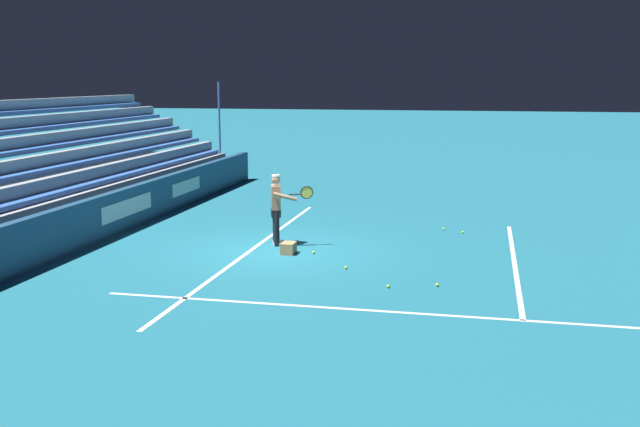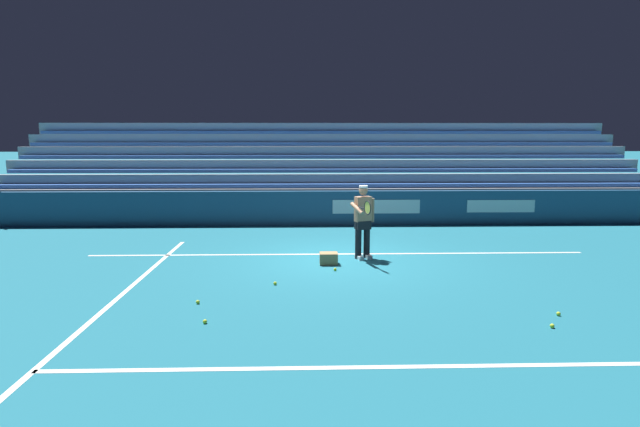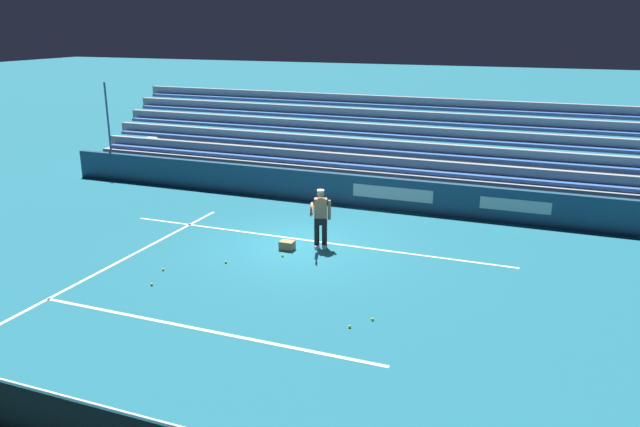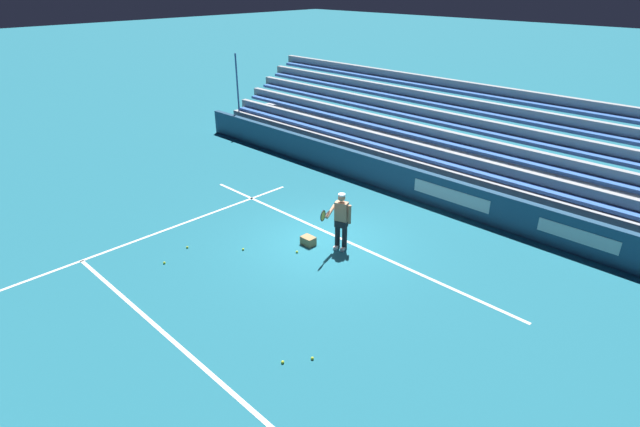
{
  "view_description": "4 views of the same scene",
  "coord_description": "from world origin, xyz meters",
  "px_view_note": "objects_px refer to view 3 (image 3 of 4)",
  "views": [
    {
      "loc": [
        16.48,
        4.76,
        3.96
      ],
      "look_at": [
        -0.06,
        1.12,
        0.91
      ],
      "focal_mm": 42.0,
      "sensor_mm": 36.0,
      "label": 1
    },
    {
      "loc": [
        0.76,
        11.31,
        2.85
      ],
      "look_at": [
        0.45,
        0.25,
        1.12
      ],
      "focal_mm": 28.0,
      "sensor_mm": 36.0,
      "label": 2
    },
    {
      "loc": [
        -6.66,
        15.58,
        6.18
      ],
      "look_at": [
        -0.86,
        0.76,
        1.29
      ],
      "focal_mm": 35.0,
      "sensor_mm": 36.0,
      "label": 3
    },
    {
      "loc": [
        -8.96,
        9.38,
        7.16
      ],
      "look_at": [
        0.09,
        0.14,
        0.97
      ],
      "focal_mm": 28.0,
      "sensor_mm": 36.0,
      "label": 4
    }
  ],
  "objects_px": {
    "tennis_ball_on_baseline": "(350,327)",
    "tennis_player": "(320,218)",
    "tennis_net": "(53,419)",
    "ball_box_cardboard": "(287,245)",
    "tennis_ball_stray_back": "(163,270)",
    "tennis_ball_near_player": "(283,256)",
    "tennis_ball_far_left": "(373,319)",
    "tennis_ball_toward_net": "(226,262)",
    "tennis_ball_by_box": "(152,284)"
  },
  "relations": [
    {
      "from": "ball_box_cardboard",
      "to": "tennis_ball_toward_net",
      "type": "height_order",
      "value": "ball_box_cardboard"
    },
    {
      "from": "tennis_ball_far_left",
      "to": "tennis_ball_toward_net",
      "type": "xyz_separation_m",
      "value": [
        4.64,
        -1.79,
        0.0
      ]
    },
    {
      "from": "tennis_ball_on_baseline",
      "to": "tennis_ball_near_player",
      "type": "bearing_deg",
      "value": -46.93
    },
    {
      "from": "ball_box_cardboard",
      "to": "tennis_player",
      "type": "bearing_deg",
      "value": -148.88
    },
    {
      "from": "tennis_player",
      "to": "tennis_ball_by_box",
      "type": "height_order",
      "value": "tennis_player"
    },
    {
      "from": "tennis_ball_near_player",
      "to": "tennis_ball_stray_back",
      "type": "distance_m",
      "value": 3.21
    },
    {
      "from": "tennis_player",
      "to": "tennis_ball_near_player",
      "type": "height_order",
      "value": "tennis_player"
    },
    {
      "from": "tennis_ball_by_box",
      "to": "tennis_ball_on_baseline",
      "type": "distance_m",
      "value": 5.25
    },
    {
      "from": "tennis_ball_on_baseline",
      "to": "tennis_player",
      "type": "bearing_deg",
      "value": -61.45
    },
    {
      "from": "tennis_ball_toward_net",
      "to": "tennis_ball_on_baseline",
      "type": "xyz_separation_m",
      "value": [
        -4.28,
        2.3,
        0.0
      ]
    },
    {
      "from": "ball_box_cardboard",
      "to": "tennis_ball_near_player",
      "type": "relative_size",
      "value": 6.06
    },
    {
      "from": "tennis_ball_stray_back",
      "to": "tennis_ball_toward_net",
      "type": "xyz_separation_m",
      "value": [
        -1.26,
        -1.06,
        0.0
      ]
    },
    {
      "from": "tennis_ball_near_player",
      "to": "tennis_ball_on_baseline",
      "type": "xyz_separation_m",
      "value": [
        -3.07,
        3.28,
        0.0
      ]
    },
    {
      "from": "tennis_ball_near_player",
      "to": "tennis_ball_toward_net",
      "type": "bearing_deg",
      "value": 38.89
    },
    {
      "from": "tennis_ball_far_left",
      "to": "tennis_player",
      "type": "bearing_deg",
      "value": -54.73
    },
    {
      "from": "tennis_player",
      "to": "tennis_ball_on_baseline",
      "type": "xyz_separation_m",
      "value": [
        -2.36,
        4.34,
        -0.86
      ]
    },
    {
      "from": "ball_box_cardboard",
      "to": "tennis_ball_near_player",
      "type": "distance_m",
      "value": 0.58
    },
    {
      "from": "ball_box_cardboard",
      "to": "tennis_ball_stray_back",
      "type": "bearing_deg",
      "value": 47.81
    },
    {
      "from": "tennis_ball_near_player",
      "to": "tennis_ball_by_box",
      "type": "bearing_deg",
      "value": 53.72
    },
    {
      "from": "tennis_net",
      "to": "tennis_ball_on_baseline",
      "type": "bearing_deg",
      "value": -118.94
    },
    {
      "from": "tennis_player",
      "to": "tennis_ball_near_player",
      "type": "bearing_deg",
      "value": 56.27
    },
    {
      "from": "tennis_ball_stray_back",
      "to": "tennis_ball_on_baseline",
      "type": "bearing_deg",
      "value": 167.4
    },
    {
      "from": "tennis_ball_by_box",
      "to": "tennis_net",
      "type": "bearing_deg",
      "value": 112.54
    },
    {
      "from": "tennis_ball_by_box",
      "to": "tennis_ball_on_baseline",
      "type": "height_order",
      "value": "same"
    },
    {
      "from": "tennis_ball_near_player",
      "to": "tennis_ball_toward_net",
      "type": "relative_size",
      "value": 1.0
    },
    {
      "from": "ball_box_cardboard",
      "to": "tennis_ball_on_baseline",
      "type": "height_order",
      "value": "ball_box_cardboard"
    },
    {
      "from": "tennis_player",
      "to": "ball_box_cardboard",
      "type": "height_order",
      "value": "tennis_player"
    },
    {
      "from": "tennis_ball_stray_back",
      "to": "tennis_ball_by_box",
      "type": "bearing_deg",
      "value": 108.32
    },
    {
      "from": "tennis_ball_by_box",
      "to": "tennis_ball_stray_back",
      "type": "height_order",
      "value": "same"
    },
    {
      "from": "tennis_ball_stray_back",
      "to": "tennis_ball_toward_net",
      "type": "bearing_deg",
      "value": -139.86
    },
    {
      "from": "tennis_player",
      "to": "tennis_ball_by_box",
      "type": "bearing_deg",
      "value": 54.37
    },
    {
      "from": "tennis_player",
      "to": "tennis_net",
      "type": "bearing_deg",
      "value": 86.69
    },
    {
      "from": "tennis_ball_on_baseline",
      "to": "tennis_ball_stray_back",
      "type": "bearing_deg",
      "value": -12.6
    },
    {
      "from": "tennis_ball_far_left",
      "to": "tennis_ball_by_box",
      "type": "bearing_deg",
      "value": 1.85
    },
    {
      "from": "tennis_ball_stray_back",
      "to": "tennis_ball_far_left",
      "type": "bearing_deg",
      "value": 172.89
    },
    {
      "from": "ball_box_cardboard",
      "to": "tennis_ball_near_player",
      "type": "height_order",
      "value": "ball_box_cardboard"
    },
    {
      "from": "tennis_ball_by_box",
      "to": "tennis_net",
      "type": "distance_m",
      "value": 6.08
    },
    {
      "from": "tennis_player",
      "to": "tennis_ball_stray_back",
      "type": "relative_size",
      "value": 25.98
    },
    {
      "from": "tennis_ball_near_player",
      "to": "tennis_ball_far_left",
      "type": "relative_size",
      "value": 1.0
    },
    {
      "from": "tennis_ball_by_box",
      "to": "tennis_ball_on_baseline",
      "type": "relative_size",
      "value": 1.0
    },
    {
      "from": "tennis_ball_stray_back",
      "to": "tennis_ball_on_baseline",
      "type": "xyz_separation_m",
      "value": [
        -5.54,
        1.24,
        0.0
      ]
    },
    {
      "from": "tennis_player",
      "to": "tennis_ball_stray_back",
      "type": "height_order",
      "value": "tennis_player"
    },
    {
      "from": "ball_box_cardboard",
      "to": "tennis_net",
      "type": "bearing_deg",
      "value": 91.66
    },
    {
      "from": "tennis_ball_by_box",
      "to": "tennis_ball_on_baseline",
      "type": "xyz_separation_m",
      "value": [
        -5.24,
        0.32,
        0.0
      ]
    },
    {
      "from": "tennis_ball_stray_back",
      "to": "tennis_net",
      "type": "xyz_separation_m",
      "value": [
        -2.63,
        6.51,
        0.46
      ]
    },
    {
      "from": "tennis_player",
      "to": "tennis_ball_stray_back",
      "type": "bearing_deg",
      "value": 44.26
    },
    {
      "from": "ball_box_cardboard",
      "to": "tennis_ball_far_left",
      "type": "distance_m",
      "value": 4.86
    },
    {
      "from": "tennis_ball_far_left",
      "to": "tennis_ball_by_box",
      "type": "height_order",
      "value": "same"
    },
    {
      "from": "tennis_ball_near_player",
      "to": "tennis_ball_stray_back",
      "type": "xyz_separation_m",
      "value": [
        2.47,
        2.04,
        0.0
      ]
    },
    {
      "from": "tennis_ball_far_left",
      "to": "ball_box_cardboard",
      "type": "bearing_deg",
      "value": -43.39
    }
  ]
}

